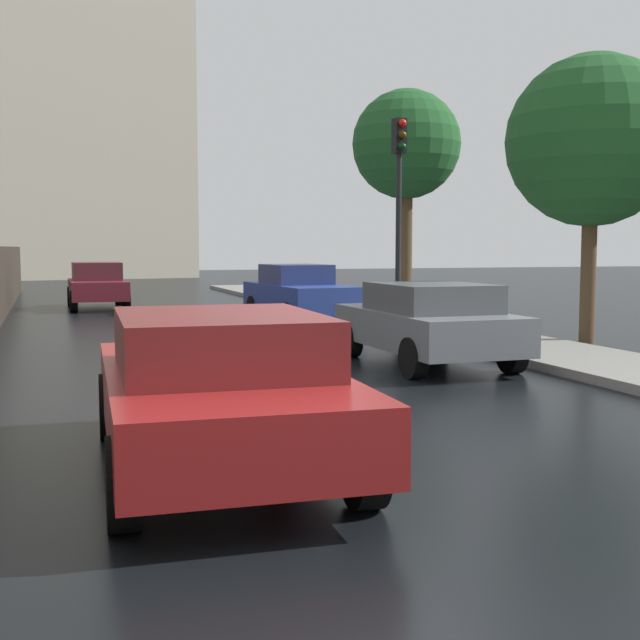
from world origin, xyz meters
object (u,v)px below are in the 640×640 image
car_maroon_behind_camera (97,285)px  street_tree_near (406,146)px  car_red_far_lane (218,387)px  street_tree_mid (592,142)px  traffic_light (399,184)px  car_grey_far_ahead (427,322)px  car_blue_mid_road (298,293)px

car_maroon_behind_camera → street_tree_near: size_ratio=0.62×
car_red_far_lane → street_tree_mid: bearing=-140.9°
street_tree_mid → car_maroon_behind_camera: bearing=122.7°
traffic_light → street_tree_mid: bearing=-53.9°
car_grey_far_ahead → traffic_light: size_ratio=0.84×
car_blue_mid_road → street_tree_mid: size_ratio=0.79×
traffic_light → street_tree_mid: (2.44, -3.35, 0.60)m
car_blue_mid_road → car_grey_far_ahead: 8.01m
car_blue_mid_road → traffic_light: (1.27, -3.40, 2.54)m
street_tree_near → street_tree_mid: (-0.16, -8.66, -0.93)m
car_maroon_behind_camera → car_red_far_lane: car_maroon_behind_camera is taller
car_grey_far_ahead → street_tree_mid: size_ratio=0.69×
car_grey_far_ahead → street_tree_mid: bearing=17.3°
car_blue_mid_road → traffic_light: traffic_light is taller
car_maroon_behind_camera → car_grey_far_ahead: bearing=106.8°
car_maroon_behind_camera → street_tree_near: (8.47, -4.30, 4.07)m
car_grey_far_ahead → car_blue_mid_road: bearing=87.8°
car_blue_mid_road → street_tree_near: size_ratio=0.67×
car_grey_far_ahead → street_tree_near: (4.15, 9.92, 4.10)m
car_maroon_behind_camera → street_tree_mid: size_ratio=0.72×
car_grey_far_ahead → traffic_light: 5.50m
car_blue_mid_road → car_maroon_behind_camera: bearing=122.7°
car_blue_mid_road → street_tree_near: street_tree_near is taller
car_blue_mid_road → car_maroon_behind_camera: (-4.61, 6.21, -0.00)m
car_red_far_lane → street_tree_near: bearing=-117.4°
car_blue_mid_road → car_grey_far_ahead: bearing=-95.9°
car_maroon_behind_camera → street_tree_near: bearing=153.0°
car_grey_far_ahead → street_tree_near: size_ratio=0.59×
car_red_far_lane → traffic_light: traffic_light is taller
car_red_far_lane → car_maroon_behind_camera: bearing=-87.8°
car_blue_mid_road → street_tree_near: bearing=22.5°
car_maroon_behind_camera → street_tree_mid: bearing=122.6°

